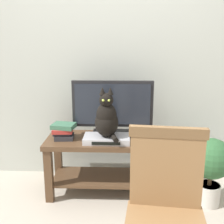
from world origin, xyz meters
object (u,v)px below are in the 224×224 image
at_px(tv_stand, 112,155).
at_px(media_box, 107,139).
at_px(tv, 113,107).
at_px(book_stack, 63,131).
at_px(wooden_chair, 166,204).
at_px(potted_plant, 211,164).
at_px(cat, 107,118).

height_order(tv_stand, media_box, media_box).
distance_m(tv_stand, media_box, 0.22).
relative_size(tv_stand, tv, 1.62).
height_order(tv, book_stack, tv).
height_order(tv_stand, book_stack, book_stack).
relative_size(media_box, book_stack, 1.82).
distance_m(wooden_chair, potted_plant, 1.08).
height_order(media_box, cat, cat).
xyz_separation_m(media_box, book_stack, (-0.41, 0.06, 0.05)).
height_order(tv_stand, cat, cat).
xyz_separation_m(book_stack, potted_plant, (1.33, -0.17, -0.24)).
height_order(cat, book_stack, cat).
relative_size(cat, potted_plant, 0.73).
bearing_deg(book_stack, potted_plant, -7.14).
distance_m(tv, potted_plant, 1.02).
relative_size(tv_stand, book_stack, 5.40).
relative_size(media_box, wooden_chair, 0.42).
height_order(media_box, potted_plant, potted_plant).
xyz_separation_m(tv, media_box, (-0.05, -0.19, -0.25)).
relative_size(media_box, cat, 0.91).
bearing_deg(potted_plant, media_box, 173.58).
bearing_deg(book_stack, tv_stand, 3.55).
height_order(wooden_chair, potted_plant, wooden_chair).
xyz_separation_m(tv, book_stack, (-0.45, -0.13, -0.20)).
bearing_deg(wooden_chair, cat, 110.85).
distance_m(media_box, book_stack, 0.42).
xyz_separation_m(tv_stand, tv, (0.00, 0.10, 0.45)).
xyz_separation_m(tv, cat, (-0.04, -0.21, -0.05)).
distance_m(tv_stand, potted_plant, 0.90).
distance_m(tv, wooden_chair, 1.29).
xyz_separation_m(tv_stand, wooden_chair, (0.34, -1.11, 0.18)).
bearing_deg(tv_stand, cat, -112.80).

